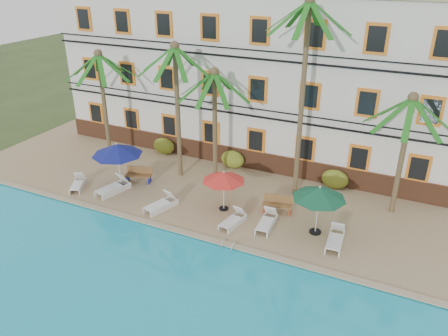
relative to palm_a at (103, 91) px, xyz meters
The scene contains 25 objects.
ground 9.93m from the palm_a, 30.56° to the right, with size 100.00×100.00×0.00m, color #384C23.
pool_deck 8.84m from the palm_a, ahead, with size 30.00×12.00×0.25m, color tan.
swimming_pool 14.45m from the palm_a, 56.71° to the right, with size 26.00×12.00×0.20m, color #1BACCC.
pool_coping 10.24m from the palm_a, 35.39° to the right, with size 30.00×0.35×0.06m, color tan.
hotel_building 9.36m from the palm_a, 36.46° to the left, with size 25.40×6.44×10.22m.
palm_a is the anchor object (origin of this frame).
palm_b 5.32m from the palm_a, ahead, with size 4.07×4.07×7.83m.
palm_c 7.36m from the palm_a, ahead, with size 4.07×4.07×6.56m.
palm_d 12.27m from the palm_a, ahead, with size 4.07×4.07×10.26m.
palm_e 17.18m from the palm_a, ahead, with size 4.07×4.07×6.27m.
shrub_left 5.26m from the palm_a, 38.80° to the left, with size 1.50×0.90×1.10m, color #28631C.
shrub_mid 8.89m from the palm_a, 15.80° to the left, with size 1.50×0.90×1.10m, color #28631C.
shrub_right 14.64m from the palm_a, ahead, with size 1.50×0.90×1.10m, color #28631C.
umbrella_blue 4.79m from the palm_a, 43.99° to the right, with size 2.76×2.76×2.76m.
umbrella_red 9.99m from the palm_a, 15.53° to the right, with size 2.19×2.19×2.20m.
umbrella_green 14.55m from the palm_a, 10.72° to the right, with size 2.49×2.49×2.49m.
lounger_a 5.88m from the palm_a, 77.90° to the right, with size 1.29×1.72×0.77m.
lounger_b 6.23m from the palm_a, 49.49° to the right, with size 1.19×2.10×0.94m.
lounger_c 8.56m from the palm_a, 31.50° to the right, with size 1.20×1.95×0.87m.
lounger_d 11.74m from the palm_a, 19.60° to the right, with size 0.88×1.76×0.79m.
lounger_e 12.97m from the palm_a, 14.90° to the right, with size 0.75×1.85×0.86m.
lounger_f 16.04m from the palm_a, 11.90° to the right, with size 0.79×1.90×0.88m.
bench_left 5.67m from the palm_a, 27.91° to the right, with size 1.57×0.90×0.93m.
bench_right 12.64m from the palm_a, ahead, with size 1.57×0.80×0.93m.
pool_ladder 12.98m from the palm_a, 26.51° to the right, with size 0.54×0.74×0.74m.
Camera 1 is at (10.04, -15.68, 11.95)m, focal length 35.00 mm.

